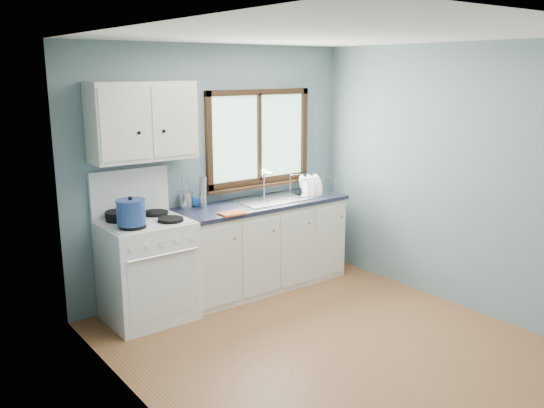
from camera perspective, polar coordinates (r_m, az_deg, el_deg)
floor at (r=4.95m, az=6.00°, el=-14.06°), size 3.20×3.60×0.02m
ceiling at (r=4.41m, az=6.81°, el=16.46°), size 3.20×3.60×0.02m
wall_back at (r=5.94m, az=-5.69°, el=3.41°), size 3.20×0.02×2.50m
wall_left at (r=3.64m, az=-12.45°, el=-3.11°), size 0.02×3.60×2.50m
wall_right at (r=5.73m, az=18.21°, el=2.45°), size 0.02×3.60×2.50m
gas_range at (r=5.40m, az=-12.28°, el=-6.11°), size 0.76×0.69×1.36m
base_cabinets at (r=6.07m, az=-1.07°, el=-4.48°), size 1.85×0.60×0.88m
countertop at (r=5.94m, az=-1.08°, el=0.03°), size 1.89×0.64×0.04m
sink at (r=6.05m, az=0.30°, el=-0.11°), size 0.84×0.46×0.44m
window at (r=6.16m, az=-1.29°, el=5.96°), size 1.36×0.10×1.03m
upper_cabinets at (r=5.31m, az=-12.69°, el=8.00°), size 0.95×0.35×0.70m
skillet at (r=5.33m, az=-14.77°, el=-0.98°), size 0.43×0.35×0.05m
stockpot at (r=5.03m, az=-13.80°, el=-0.77°), size 0.31×0.31×0.25m
utensil_crock at (r=5.70m, az=-8.50°, el=0.42°), size 0.17×0.17×0.42m
thermos at (r=5.68m, az=-6.88°, el=1.16°), size 0.09×0.09×0.31m
soap_bottle at (r=5.73m, az=-7.48°, el=0.88°), size 0.11×0.11×0.24m
dish_towel at (r=5.43m, az=-3.98°, el=-0.93°), size 0.24×0.18×0.02m
dish_rack at (r=6.30m, az=3.94°, el=1.50°), size 0.49×0.42×0.22m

